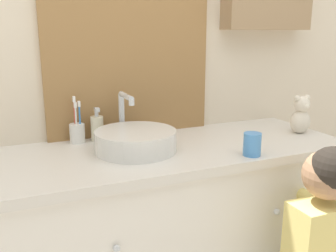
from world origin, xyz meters
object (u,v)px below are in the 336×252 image
Objects in this scene: soap_dispenser at (97,128)px; child_figure at (320,248)px; teddy_bear at (301,115)px; toothbrush_holder at (77,131)px; sink_basin at (135,139)px; drinking_cup at (252,144)px.

child_figure is (0.61, -0.64, -0.34)m from soap_dispenser.
soap_dispenser is 0.89m from teddy_bear.
child_figure is (0.70, -0.65, -0.33)m from toothbrush_holder.
teddy_bear reaches higher than soap_dispenser.
drinking_cup is (0.37, -0.22, -0.00)m from sink_basin.
toothbrush_holder is 1.10× the size of teddy_bear.
soap_dispenser is 0.16× the size of child_figure.
child_figure is at bearing -42.97° from toothbrush_holder.
drinking_cup is at bearing 121.31° from child_figure.
toothbrush_holder reaches higher than soap_dispenser.
sink_basin is at bearing 148.86° from drinking_cup.
drinking_cup is (0.47, -0.42, -0.01)m from soap_dispenser.
toothbrush_holder is 2.25× the size of drinking_cup.
toothbrush_holder is 1.01m from child_figure.
drinking_cup is (0.56, -0.42, -0.00)m from toothbrush_holder.
soap_dispenser is at bearing -2.74° from toothbrush_holder.
soap_dispenser is (0.08, -0.00, 0.01)m from toothbrush_holder.
teddy_bear is at bearing -14.42° from toothbrush_holder.
teddy_bear reaches higher than drinking_cup.
soap_dispenser is 1.66× the size of drinking_cup.
teddy_bear reaches higher than child_figure.
drinking_cup is (-0.14, 0.23, 0.33)m from child_figure.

